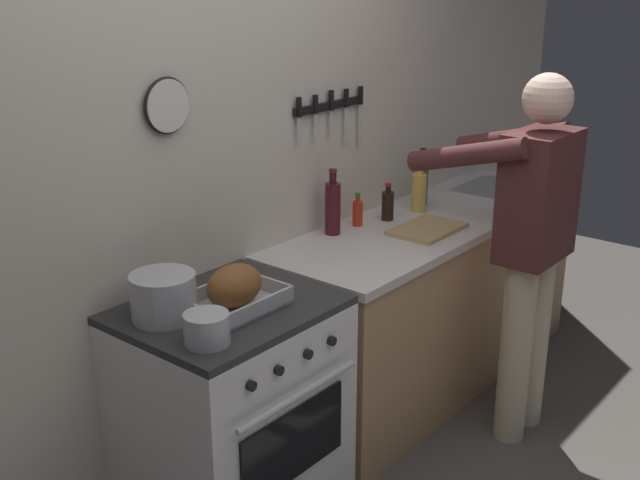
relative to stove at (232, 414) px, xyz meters
The scene contains 13 objects.
wall_back 0.95m from the stove, 58.68° to the left, with size 6.00×0.13×2.60m.
counter_block 1.43m from the stove, ahead, with size 2.03×0.65×0.90m.
stove is the anchor object (origin of this frame).
person_cook 1.49m from the stove, 23.99° to the right, with size 0.51×0.63×1.66m.
roasting_pan 0.52m from the stove, 84.59° to the right, with size 0.35×0.26×0.17m.
stock_pot 0.58m from the stove, 155.30° to the left, with size 0.23×0.23×0.16m.
saucepan 0.59m from the stove, 146.72° to the right, with size 0.15×0.15×0.11m.
cutting_board 1.28m from the stove, ahead, with size 0.36×0.24×0.02m, color tan.
bottle_olive_oil 1.66m from the stove, ahead, with size 0.06×0.06×0.30m.
bottle_cooking_oil 1.54m from the stove, ahead, with size 0.07×0.07×0.25m.
bottle_wine_red 1.08m from the stove, 13.83° to the left, with size 0.07×0.07×0.31m.
bottle_hot_sauce 1.19m from the stove, 10.84° to the left, with size 0.05×0.05×0.16m.
bottle_soy_sauce 1.34m from the stove, ahead, with size 0.06×0.06×0.19m.
Camera 1 is at (-2.01, -0.92, 2.05)m, focal length 43.91 mm.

